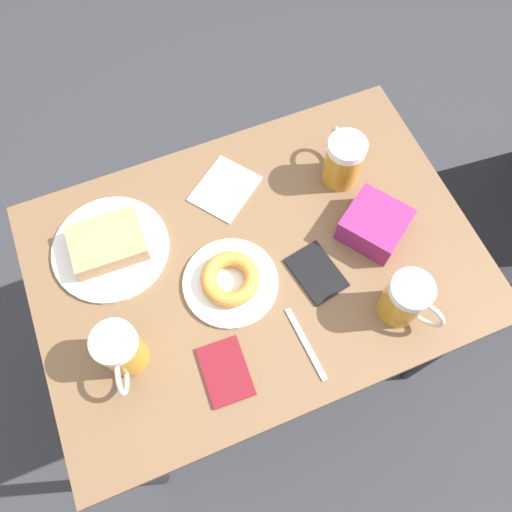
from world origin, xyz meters
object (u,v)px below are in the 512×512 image
Objects in this scene: napkin_folded at (225,189)px; beer_mug_left at (343,160)px; passport_far_edge at (225,371)px; beer_mug_right at (406,300)px; passport_near_edge at (316,273)px; plate_with_cake at (109,245)px; blue_pouch at (374,225)px; fork at (306,344)px; beer_mug_center at (121,351)px; plate_with_donut at (230,280)px.

beer_mug_left is at bearing 75.80° from napkin_folded.
passport_far_edge is (0.33, -0.41, -0.06)m from beer_mug_left.
beer_mug_right is 0.92× the size of passport_near_edge.
plate_with_cake is 0.64m from beer_mug_right.
beer_mug_left reaches higher than blue_pouch.
fork is (0.41, 0.02, -0.00)m from napkin_folded.
blue_pouch is (-0.07, 0.59, -0.03)m from beer_mug_center.
passport_far_edge is (0.12, -0.26, 0.00)m from passport_near_edge.
fork is (0.18, 0.10, -0.02)m from plate_with_donut.
beer_mug_left reaches higher than napkin_folded.
plate_with_donut is 1.47× the size of passport_near_edge.
beer_mug_center is 0.44m from napkin_folded.
beer_mug_center reaches higher than passport_far_edge.
beer_mug_right is at bearing 78.30° from beer_mug_center.
passport_near_edge and passport_far_edge have the same top height.
blue_pouch is (0.16, 0.00, -0.03)m from beer_mug_left.
plate_with_cake is 1.38× the size of napkin_folded.
plate_with_cake is 1.57× the size of fork.
napkin_folded is (-0.05, 0.29, -0.02)m from plate_with_cake.
napkin_folded is 0.41m from fork.
napkin_folded is 0.29m from passport_near_edge.
beer_mug_center is 0.59m from blue_pouch.
napkin_folded is at bearing 159.34° from passport_far_edge.
beer_mug_center is at bearing -73.61° from plate_with_donut.
beer_mug_center reaches higher than fork.
plate_with_donut is (0.18, 0.22, -0.00)m from plate_with_cake.
blue_pouch reaches higher than plate_with_cake.
beer_mug_right reaches higher than plate_with_donut.
passport_far_edge is at bearing 59.88° from beer_mug_center.
napkin_folded is (-0.30, 0.32, -0.06)m from beer_mug_center.
beer_mug_center is at bearing -7.35° from plate_with_cake.
plate_with_cake is at bearing -91.74° from beer_mug_left.
plate_with_donut is 0.34m from blue_pouch.
beer_mug_left is (0.02, 0.55, 0.04)m from plate_with_cake.
beer_mug_left is 0.75× the size of blue_pouch.
plate_with_donut is 1.60× the size of beer_mug_right.
passport_far_edge is at bearing -24.10° from plate_with_donut.
beer_mug_center is 0.75× the size of blue_pouch.
beer_mug_center reaches higher than plate_with_cake.
napkin_folded is 0.43m from passport_far_edge.
beer_mug_right is 0.78× the size of fork.
plate_with_cake is at bearing -119.34° from passport_near_edge.
beer_mug_left is at bearing 115.28° from plate_with_donut.
beer_mug_left is at bearing 128.75° from passport_far_edge.
beer_mug_right is at bearing 29.34° from napkin_folded.
passport_near_edge is at bearing 75.04° from plate_with_donut.
beer_mug_center is 0.57m from beer_mug_right.
beer_mug_left is 0.42m from fork.
plate_with_cake is 0.47m from fork.
plate_with_donut is 1.57× the size of beer_mug_center.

